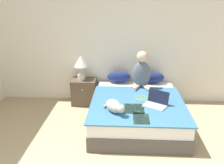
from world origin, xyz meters
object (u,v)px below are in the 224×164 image
pillow_near (119,77)px  nightstand (84,92)px  pillow_far (152,77)px  person_sitting (142,71)px  cat_tabby (115,106)px  table_lamp (81,63)px  bed (137,111)px  laptop_open (156,103)px

pillow_near → nightstand: bearing=-174.5°
pillow_near → pillow_far: size_ratio=1.00×
pillow_far → person_sitting: person_sitting is taller
person_sitting → cat_tabby: size_ratio=1.49×
pillow_far → cat_tabby: (-0.72, -1.37, -0.02)m
pillow_near → nightstand: pillow_near is taller
person_sitting → nightstand: bearing=171.1°
person_sitting → table_lamp: size_ratio=1.44×
bed → nightstand: (-1.07, 0.76, 0.04)m
person_sitting → laptop_open: bearing=-77.1°
cat_tabby → nightstand: size_ratio=0.90×
bed → pillow_near: 0.97m
nightstand → person_sitting: bearing=-8.9°
pillow_far → person_sitting: 0.41m
pillow_near → person_sitting: bearing=-29.6°
pillow_near → table_lamp: table_lamp is taller
pillow_near → cat_tabby: bearing=-91.2°
bed → pillow_near: pillow_near is taller
cat_tabby → table_lamp: size_ratio=0.97×
pillow_near → table_lamp: bearing=-175.7°
person_sitting → bed: bearing=-100.0°
person_sitting → cat_tabby: person_sitting is taller
pillow_far → cat_tabby: bearing=-117.7°
pillow_near → laptop_open: size_ratio=1.08×
pillow_near → table_lamp: 0.83m
bed → person_sitting: size_ratio=2.65×
pillow_near → person_sitting: size_ratio=0.67×
pillow_far → laptop_open: bearing=-92.7°
person_sitting → cat_tabby: bearing=-113.1°
pillow_far → table_lamp: size_ratio=0.96×
pillow_far → cat_tabby: pillow_far is taller
bed → laptop_open: laptop_open is taller
cat_tabby → laptop_open: size_ratio=1.09×
pillow_near → pillow_far: same height
cat_tabby → table_lamp: bearing=173.4°
person_sitting → laptop_open: 0.90m
pillow_far → table_lamp: (-1.46, -0.06, 0.29)m
nightstand → table_lamp: bearing=165.3°
bed → nightstand: size_ratio=3.55×
pillow_far → laptop_open: (-0.05, -1.09, -0.07)m
table_lamp → nightstand: bearing=-14.7°
laptop_open → pillow_far: bearing=118.7°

